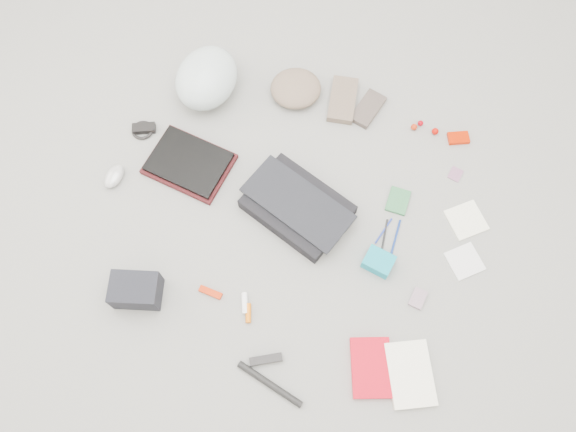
% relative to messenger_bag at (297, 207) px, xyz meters
% --- Properties ---
extents(ground_plane, '(4.00, 4.00, 0.00)m').
position_rel_messenger_bag_xyz_m(ground_plane, '(-0.02, -0.05, -0.03)').
color(ground_plane, gray).
extents(messenger_bag, '(0.47, 0.41, 0.07)m').
position_rel_messenger_bag_xyz_m(messenger_bag, '(0.00, 0.00, 0.00)').
color(messenger_bag, black).
rests_on(messenger_bag, ground_plane).
extents(bag_flap, '(0.48, 0.36, 0.01)m').
position_rel_messenger_bag_xyz_m(bag_flap, '(0.00, 0.00, 0.04)').
color(bag_flap, black).
rests_on(bag_flap, messenger_bag).
extents(laptop_sleeve, '(0.37, 0.31, 0.02)m').
position_rel_messenger_bag_xyz_m(laptop_sleeve, '(-0.49, 0.08, -0.02)').
color(laptop_sleeve, '#451315').
rests_on(laptop_sleeve, ground_plane).
extents(laptop, '(0.35, 0.28, 0.02)m').
position_rel_messenger_bag_xyz_m(laptop, '(-0.49, 0.08, 0.00)').
color(laptop, black).
rests_on(laptop, laptop_sleeve).
extents(bike_helmet, '(0.29, 0.34, 0.19)m').
position_rel_messenger_bag_xyz_m(bike_helmet, '(-0.53, 0.45, 0.06)').
color(bike_helmet, silver).
rests_on(bike_helmet, ground_plane).
extents(beanie, '(0.28, 0.27, 0.08)m').
position_rel_messenger_bag_xyz_m(beanie, '(-0.15, 0.54, 0.01)').
color(beanie, '#7C6654').
rests_on(beanie, ground_plane).
extents(mitten_left, '(0.13, 0.23, 0.03)m').
position_rel_messenger_bag_xyz_m(mitten_left, '(0.06, 0.55, -0.02)').
color(mitten_left, '#736050').
rests_on(mitten_left, ground_plane).
extents(mitten_right, '(0.14, 0.20, 0.03)m').
position_rel_messenger_bag_xyz_m(mitten_right, '(0.18, 0.54, -0.02)').
color(mitten_right, '#544943').
rests_on(mitten_right, ground_plane).
extents(power_brick, '(0.11, 0.08, 0.03)m').
position_rel_messenger_bag_xyz_m(power_brick, '(-0.73, 0.19, -0.02)').
color(power_brick, black).
rests_on(power_brick, ground_plane).
extents(cable_coil, '(0.12, 0.12, 0.01)m').
position_rel_messenger_bag_xyz_m(cable_coil, '(-0.74, 0.18, -0.03)').
color(cable_coil, black).
rests_on(cable_coil, ground_plane).
extents(mouse, '(0.08, 0.12, 0.04)m').
position_rel_messenger_bag_xyz_m(mouse, '(-0.77, -0.06, -0.01)').
color(mouse, '#B2B2B2').
rests_on(mouse, ground_plane).
extents(camera_bag, '(0.20, 0.16, 0.12)m').
position_rel_messenger_bag_xyz_m(camera_bag, '(-0.49, -0.50, 0.03)').
color(camera_bag, black).
rests_on(camera_bag, ground_plane).
extents(multitool, '(0.09, 0.04, 0.01)m').
position_rel_messenger_bag_xyz_m(multitool, '(-0.23, -0.42, -0.03)').
color(multitool, '#BC2301').
rests_on(multitool, ground_plane).
extents(toiletry_tube_white, '(0.05, 0.08, 0.02)m').
position_rel_messenger_bag_xyz_m(toiletry_tube_white, '(-0.09, -0.43, -0.02)').
color(toiletry_tube_white, white).
rests_on(toiletry_tube_white, ground_plane).
extents(toiletry_tube_orange, '(0.04, 0.08, 0.02)m').
position_rel_messenger_bag_xyz_m(toiletry_tube_orange, '(-0.07, -0.46, -0.02)').
color(toiletry_tube_orange, orange).
rests_on(toiletry_tube_orange, ground_plane).
extents(u_lock, '(0.12, 0.08, 0.02)m').
position_rel_messenger_bag_xyz_m(u_lock, '(0.04, -0.61, -0.02)').
color(u_lock, black).
rests_on(u_lock, ground_plane).
extents(bike_pump, '(0.26, 0.10, 0.03)m').
position_rel_messenger_bag_xyz_m(bike_pump, '(0.08, -0.69, -0.02)').
color(bike_pump, black).
rests_on(bike_pump, ground_plane).
extents(book_red, '(0.20, 0.25, 0.02)m').
position_rel_messenger_bag_xyz_m(book_red, '(0.42, -0.53, -0.02)').
color(book_red, red).
rests_on(book_red, ground_plane).
extents(book_white, '(0.23, 0.27, 0.02)m').
position_rel_messenger_bag_xyz_m(book_white, '(0.56, -0.52, -0.02)').
color(book_white, white).
rests_on(book_white, ground_plane).
extents(notepad, '(0.09, 0.12, 0.01)m').
position_rel_messenger_bag_xyz_m(notepad, '(0.39, 0.15, -0.03)').
color(notepad, '#2F6D40').
rests_on(notepad, ground_plane).
extents(pen_blue, '(0.05, 0.12, 0.01)m').
position_rel_messenger_bag_xyz_m(pen_blue, '(0.36, 0.00, -0.03)').
color(pen_blue, '#203299').
rests_on(pen_blue, ground_plane).
extents(pen_black, '(0.01, 0.14, 0.01)m').
position_rel_messenger_bag_xyz_m(pen_black, '(0.36, -0.02, -0.03)').
color(pen_black, black).
rests_on(pen_black, ground_plane).
extents(pen_navy, '(0.02, 0.16, 0.01)m').
position_rel_messenger_bag_xyz_m(pen_navy, '(0.41, -0.01, -0.03)').
color(pen_navy, navy).
rests_on(pen_navy, ground_plane).
extents(accordion_wallet, '(0.13, 0.11, 0.06)m').
position_rel_messenger_bag_xyz_m(accordion_wallet, '(0.36, -0.14, -0.01)').
color(accordion_wallet, '#0990AB').
rests_on(accordion_wallet, ground_plane).
extents(card_deck, '(0.07, 0.08, 0.01)m').
position_rel_messenger_bag_xyz_m(card_deck, '(0.54, -0.24, -0.03)').
color(card_deck, '#A08293').
rests_on(card_deck, ground_plane).
extents(napkin_top, '(0.19, 0.19, 0.01)m').
position_rel_messenger_bag_xyz_m(napkin_top, '(0.67, 0.14, -0.03)').
color(napkin_top, white).
rests_on(napkin_top, ground_plane).
extents(napkin_bottom, '(0.17, 0.17, 0.01)m').
position_rel_messenger_bag_xyz_m(napkin_bottom, '(0.69, -0.04, -0.03)').
color(napkin_bottom, silver).
rests_on(napkin_bottom, ground_plane).
extents(lollipop_a, '(0.04, 0.04, 0.03)m').
position_rel_messenger_bag_xyz_m(lollipop_a, '(0.39, 0.50, -0.02)').
color(lollipop_a, '#AF270B').
rests_on(lollipop_a, ground_plane).
extents(lollipop_b, '(0.03, 0.03, 0.02)m').
position_rel_messenger_bag_xyz_m(lollipop_b, '(0.41, 0.53, -0.02)').
color(lollipop_b, '#A0000C').
rests_on(lollipop_b, ground_plane).
extents(lollipop_c, '(0.04, 0.04, 0.03)m').
position_rel_messenger_bag_xyz_m(lollipop_c, '(0.48, 0.50, -0.02)').
color(lollipop_c, '#AE0A02').
rests_on(lollipop_c, ground_plane).
extents(altoids_tin, '(0.10, 0.08, 0.02)m').
position_rel_messenger_bag_xyz_m(altoids_tin, '(0.58, 0.50, -0.02)').
color(altoids_tin, '#C41E00').
rests_on(altoids_tin, ground_plane).
extents(stamp_sheet, '(0.06, 0.07, 0.00)m').
position_rel_messenger_bag_xyz_m(stamp_sheet, '(0.60, 0.33, -0.03)').
color(stamp_sheet, '#986084').
rests_on(stamp_sheet, ground_plane).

